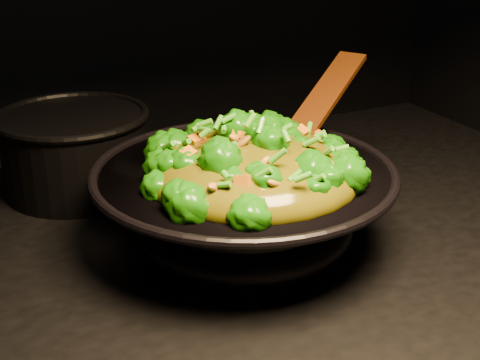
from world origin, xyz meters
name	(u,v)px	position (x,y,z in m)	size (l,w,h in m)	color
wok	(244,209)	(0.03, 0.06, 0.95)	(0.35, 0.35, 0.10)	black
stir_fry	(254,142)	(0.03, 0.04, 1.04)	(0.25, 0.25, 0.09)	#186207
spatula	(315,111)	(0.16, 0.11, 1.04)	(0.26, 0.04, 0.01)	#341205
back_pot	(76,151)	(-0.11, 0.32, 0.96)	(0.20, 0.20, 0.12)	black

